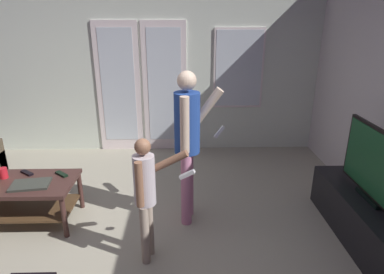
{
  "coord_description": "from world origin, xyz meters",
  "views": [
    {
      "loc": [
        0.65,
        -2.42,
        2.02
      ],
      "look_at": [
        0.72,
        0.34,
        1.02
      ],
      "focal_mm": 30.79,
      "sensor_mm": 36.0,
      "label": 1
    }
  ],
  "objects_px": {
    "cup_near_edge": "(3,173)",
    "dvd_remote_slim": "(27,173)",
    "tv_remote_black": "(62,174)",
    "coffee_table": "(30,193)",
    "tv_stand": "(365,219)",
    "laptop_closed": "(30,185)",
    "person_adult": "(188,136)",
    "person_child": "(146,190)",
    "flat_screen_tv": "(376,166)"
  },
  "relations": [
    {
      "from": "tv_remote_black",
      "to": "dvd_remote_slim",
      "type": "xyz_separation_m",
      "value": [
        -0.38,
        0.04,
        0.0
      ]
    },
    {
      "from": "coffee_table",
      "to": "person_child",
      "type": "height_order",
      "value": "person_child"
    },
    {
      "from": "dvd_remote_slim",
      "to": "tv_remote_black",
      "type": "bearing_deg",
      "value": 30.94
    },
    {
      "from": "person_adult",
      "to": "laptop_closed",
      "type": "xyz_separation_m",
      "value": [
        -1.55,
        -0.1,
        -0.46
      ]
    },
    {
      "from": "person_adult",
      "to": "tv_remote_black",
      "type": "distance_m",
      "value": 1.41
    },
    {
      "from": "cup_near_edge",
      "to": "dvd_remote_slim",
      "type": "relative_size",
      "value": 0.65
    },
    {
      "from": "tv_stand",
      "to": "person_adult",
      "type": "height_order",
      "value": "person_adult"
    },
    {
      "from": "person_child",
      "to": "laptop_closed",
      "type": "xyz_separation_m",
      "value": [
        -1.2,
        0.5,
        -0.2
      ]
    },
    {
      "from": "tv_stand",
      "to": "flat_screen_tv",
      "type": "xyz_separation_m",
      "value": [
        -0.0,
        0.0,
        0.56
      ]
    },
    {
      "from": "laptop_closed",
      "to": "cup_near_edge",
      "type": "relative_size",
      "value": 3.27
    },
    {
      "from": "tv_remote_black",
      "to": "dvd_remote_slim",
      "type": "bearing_deg",
      "value": -145.81
    },
    {
      "from": "tv_stand",
      "to": "person_child",
      "type": "distance_m",
      "value": 2.09
    },
    {
      "from": "person_adult",
      "to": "cup_near_edge",
      "type": "height_order",
      "value": "person_adult"
    },
    {
      "from": "coffee_table",
      "to": "flat_screen_tv",
      "type": "bearing_deg",
      "value": -6.29
    },
    {
      "from": "coffee_table",
      "to": "cup_near_edge",
      "type": "height_order",
      "value": "cup_near_edge"
    },
    {
      "from": "person_adult",
      "to": "coffee_table",
      "type": "bearing_deg",
      "value": -179.26
    },
    {
      "from": "tv_remote_black",
      "to": "dvd_remote_slim",
      "type": "distance_m",
      "value": 0.38
    },
    {
      "from": "tv_stand",
      "to": "person_child",
      "type": "bearing_deg",
      "value": -173.98
    },
    {
      "from": "person_child",
      "to": "dvd_remote_slim",
      "type": "relative_size",
      "value": 6.65
    },
    {
      "from": "dvd_remote_slim",
      "to": "laptop_closed",
      "type": "bearing_deg",
      "value": -23.23
    },
    {
      "from": "person_child",
      "to": "cup_near_edge",
      "type": "distance_m",
      "value": 1.69
    },
    {
      "from": "laptop_closed",
      "to": "tv_remote_black",
      "type": "distance_m",
      "value": 0.32
    },
    {
      "from": "dvd_remote_slim",
      "to": "coffee_table",
      "type": "bearing_deg",
      "value": -26.56
    },
    {
      "from": "laptop_closed",
      "to": "tv_remote_black",
      "type": "relative_size",
      "value": 2.12
    },
    {
      "from": "dvd_remote_slim",
      "to": "person_adult",
      "type": "bearing_deg",
      "value": 31.52
    },
    {
      "from": "flat_screen_tv",
      "to": "tv_remote_black",
      "type": "height_order",
      "value": "flat_screen_tv"
    },
    {
      "from": "flat_screen_tv",
      "to": "person_adult",
      "type": "relative_size",
      "value": 0.66
    },
    {
      "from": "person_child",
      "to": "person_adult",
      "type": "bearing_deg",
      "value": 59.4
    },
    {
      "from": "tv_stand",
      "to": "laptop_closed",
      "type": "distance_m",
      "value": 3.25
    },
    {
      "from": "flat_screen_tv",
      "to": "cup_near_edge",
      "type": "distance_m",
      "value": 3.61
    },
    {
      "from": "flat_screen_tv",
      "to": "person_child",
      "type": "distance_m",
      "value": 2.04
    },
    {
      "from": "coffee_table",
      "to": "laptop_closed",
      "type": "relative_size",
      "value": 2.51
    },
    {
      "from": "coffee_table",
      "to": "laptop_closed",
      "type": "xyz_separation_m",
      "value": [
        0.06,
        -0.08,
        0.14
      ]
    },
    {
      "from": "person_adult",
      "to": "cup_near_edge",
      "type": "bearing_deg",
      "value": 177.82
    },
    {
      "from": "flat_screen_tv",
      "to": "person_adult",
      "type": "bearing_deg",
      "value": 167.11
    },
    {
      "from": "person_child",
      "to": "cup_near_edge",
      "type": "relative_size",
      "value": 10.27
    },
    {
      "from": "coffee_table",
      "to": "tv_stand",
      "type": "distance_m",
      "value": 3.31
    },
    {
      "from": "tv_stand",
      "to": "laptop_closed",
      "type": "xyz_separation_m",
      "value": [
        -3.23,
        0.28,
        0.26
      ]
    },
    {
      "from": "coffee_table",
      "to": "dvd_remote_slim",
      "type": "distance_m",
      "value": 0.25
    },
    {
      "from": "coffee_table",
      "to": "laptop_closed",
      "type": "bearing_deg",
      "value": -53.45
    },
    {
      "from": "person_adult",
      "to": "laptop_closed",
      "type": "distance_m",
      "value": 1.62
    },
    {
      "from": "laptop_closed",
      "to": "tv_stand",
      "type": "bearing_deg",
      "value": -13.32
    },
    {
      "from": "tv_stand",
      "to": "laptop_closed",
      "type": "bearing_deg",
      "value": 174.96
    },
    {
      "from": "person_adult",
      "to": "laptop_closed",
      "type": "bearing_deg",
      "value": -176.23
    },
    {
      "from": "person_adult",
      "to": "flat_screen_tv",
      "type": "bearing_deg",
      "value": -12.89
    },
    {
      "from": "flat_screen_tv",
      "to": "person_child",
      "type": "relative_size",
      "value": 0.91
    },
    {
      "from": "tv_stand",
      "to": "person_adult",
      "type": "relative_size",
      "value": 0.95
    },
    {
      "from": "person_adult",
      "to": "tv_remote_black",
      "type": "height_order",
      "value": "person_adult"
    },
    {
      "from": "coffee_table",
      "to": "laptop_closed",
      "type": "height_order",
      "value": "laptop_closed"
    },
    {
      "from": "tv_remote_black",
      "to": "coffee_table",
      "type": "bearing_deg",
      "value": -113.07
    }
  ]
}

